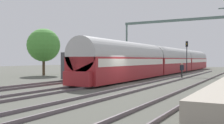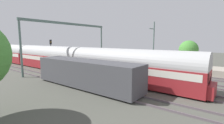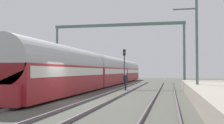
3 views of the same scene
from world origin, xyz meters
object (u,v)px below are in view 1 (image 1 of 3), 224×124
at_px(freight_car, 105,65).
at_px(catenary_gantry, 178,33).
at_px(person_crossing, 182,69).
at_px(passenger_train, 171,61).
at_px(railway_signal_far, 187,53).

relative_size(freight_car, catenary_gantry, 0.79).
relative_size(freight_car, person_crossing, 7.51).
xyz_separation_m(passenger_train, catenary_gantry, (2.01, -3.31, 3.93)).
bearing_deg(railway_signal_far, catenary_gantry, -89.02).
xyz_separation_m(freight_car, catenary_gantry, (6.04, 10.10, 4.43)).
height_order(freight_car, person_crossing, freight_car).
height_order(railway_signal_far, catenary_gantry, catenary_gantry).
bearing_deg(railway_signal_far, person_crossing, -79.95).
distance_m(railway_signal_far, catenary_gantry, 6.30).
bearing_deg(catenary_gantry, person_crossing, -71.31).
distance_m(passenger_train, catenary_gantry, 5.52).
height_order(passenger_train, railway_signal_far, railway_signal_far).
bearing_deg(catenary_gantry, freight_car, -120.89).
bearing_deg(passenger_train, catenary_gantry, -58.64).
bearing_deg(freight_car, passenger_train, 73.27).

